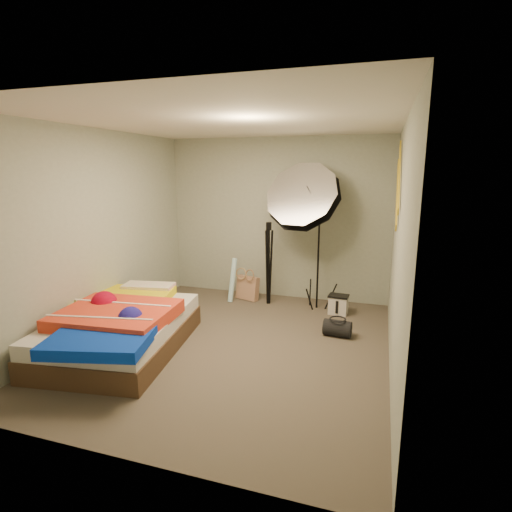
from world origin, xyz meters
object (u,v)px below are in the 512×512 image
at_px(photo_umbrella, 304,199).
at_px(camera_case, 338,305).
at_px(wrapping_roll, 232,280).
at_px(bed, 121,327).
at_px(tote_bag, 248,288).
at_px(duffel_bag, 337,328).
at_px(camera_tripod, 269,258).

bearing_deg(photo_umbrella, camera_case, -8.49).
bearing_deg(camera_case, photo_umbrella, 176.79).
xyz_separation_m(wrapping_roll, bed, (-0.60, -1.99, -0.07)).
relative_size(tote_bag, camera_case, 1.45).
xyz_separation_m(tote_bag, camera_case, (1.44, -0.24, -0.06)).
xyz_separation_m(camera_case, duffel_bag, (0.07, -0.79, -0.03)).
bearing_deg(duffel_bag, photo_umbrella, 130.55).
relative_size(camera_case, photo_umbrella, 0.11).
bearing_deg(wrapping_roll, photo_umbrella, 0.10).
bearing_deg(camera_tripod, photo_umbrella, -6.21).
height_order(wrapping_roll, camera_case, wrapping_roll).
height_order(tote_bag, duffel_bag, tote_bag).
bearing_deg(camera_case, camera_tripod, 177.92).
bearing_deg(bed, wrapping_roll, 73.30).
distance_m(photo_umbrella, camera_tripod, 1.04).
xyz_separation_m(camera_case, bed, (-2.23, -1.91, 0.15)).
xyz_separation_m(camera_case, photo_umbrella, (-0.54, 0.08, 1.48)).
xyz_separation_m(duffel_bag, bed, (-2.30, -1.12, 0.17)).
height_order(duffel_bag, photo_umbrella, photo_umbrella).
relative_size(duffel_bag, bed, 0.16).
height_order(bed, photo_umbrella, photo_umbrella).
distance_m(duffel_bag, photo_umbrella, 1.84).
distance_m(tote_bag, camera_case, 1.46).
relative_size(tote_bag, bed, 0.17).
height_order(wrapping_roll, camera_tripod, camera_tripod).
bearing_deg(duffel_bag, bed, -148.73).
height_order(bed, camera_tripod, camera_tripod).
relative_size(tote_bag, wrapping_roll, 0.55).
height_order(camera_case, photo_umbrella, photo_umbrella).
distance_m(tote_bag, photo_umbrella, 1.69).
distance_m(bed, camera_tripod, 2.40).
relative_size(wrapping_roll, photo_umbrella, 0.30).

